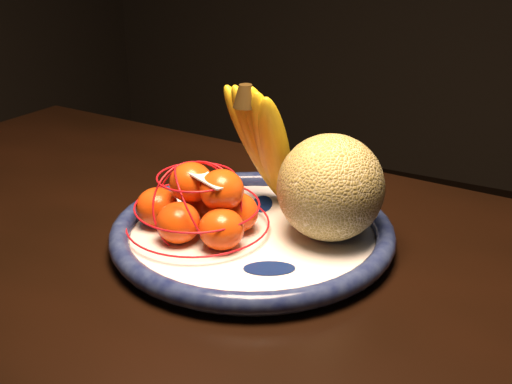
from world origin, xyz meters
The scene contains 6 objects.
dining_table centered at (-0.05, -0.01, 0.65)m, with size 1.49×0.95×0.72m.
fruit_bowl centered at (-0.03, 0.09, 0.74)m, with size 0.37×0.37×0.03m.
cantaloupe centered at (0.06, 0.13, 0.81)m, with size 0.14×0.14×0.14m, color olive.
banana_bunch centered at (-0.05, 0.17, 0.84)m, with size 0.12×0.13×0.20m.
mandarin_bag centered at (-0.09, 0.06, 0.77)m, with size 0.24×0.24×0.12m.
price_tag centered at (-0.08, 0.06, 0.82)m, with size 0.07×0.03×0.00m, color white.
Camera 1 is at (0.33, -0.57, 1.12)m, focal length 45.00 mm.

